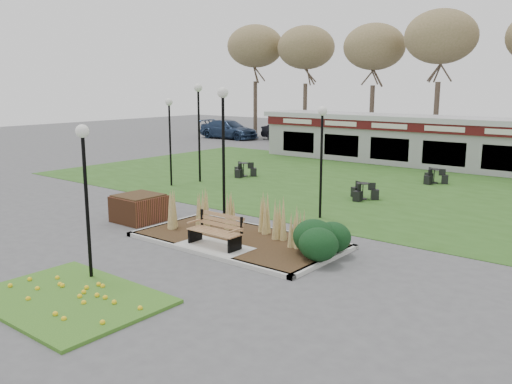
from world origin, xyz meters
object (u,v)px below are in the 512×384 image
Objects in this scene: lamp_post_near_left at (85,168)px; lamp_post_far_left at (199,111)px; lamp_post_mid_right at (322,137)px; car_blue at (229,129)px; brick_planter at (139,208)px; bistro_set_b at (363,194)px; park_bench at (217,230)px; food_pavilion at (453,143)px; lamp_post_mid_left at (170,123)px; bistro_set_d at (434,178)px; lamp_post_near_right at (223,124)px; bistro_set_a at (244,172)px; car_silver at (302,132)px; car_black at (290,131)px.

lamp_post_far_left reaches higher than lamp_post_near_left.
lamp_post_mid_right is 0.72× the size of car_blue.
brick_planter reaches higher than bistro_set_b.
food_pavilion is (0.00, 19.71, 0.89)m from park_bench.
lamp_post_mid_left reaches higher than park_bench.
lamp_post_mid_left is 9.41m from bistro_set_b.
lamp_post_mid_right is at bearing -93.80° from bistro_set_d.
bistro_set_d is at bearing 73.79° from lamp_post_near_right.
bistro_set_a is at bearing 126.42° from park_bench.
bistro_set_a is 0.23× the size of car_blue.
lamp_post_near_right is at bearing -141.88° from lamp_post_mid_right.
bistro_set_a reaches higher than bistro_set_b.
park_bench is 1.33× the size of bistro_set_d.
bistro_set_d is at bearing 86.20° from lamp_post_mid_right.
car_silver is (-15.36, 21.67, -2.14)m from lamp_post_mid_right.
car_silver is (-15.01, 7.04, -0.71)m from food_pavilion.
lamp_post_mid_right is 3.13× the size of bistro_set_d.
park_bench is at bearing -133.38° from car_silver.
bistro_set_a is 0.27× the size of car_black.
lamp_post_near_right is at bearing 103.55° from lamp_post_near_left.
brick_planter is 0.32× the size of lamp_post_far_left.
lamp_post_near_left reaches higher than bistro_set_b.
car_black is (-11.81, 26.00, 0.32)m from brick_planter.
brick_planter reaches higher than bistro_set_d.
brick_planter is at bearing 129.05° from lamp_post_near_left.
lamp_post_mid_left is 5.05m from bistro_set_a.
car_blue is (-20.46, 28.26, -1.98)m from lamp_post_near_left.
car_black is at bearing 117.70° from bistro_set_a.
food_pavilion is at bearing 100.34° from bistro_set_d.
lamp_post_near_right is 3.48m from lamp_post_mid_right.
lamp_post_mid_left is (-8.50, -13.67, 1.51)m from food_pavilion.
lamp_post_near_right is (-2.36, 2.95, 2.80)m from park_bench.
lamp_post_far_left is (-5.82, 4.69, 0.08)m from lamp_post_near_right.
park_bench is 4.70m from lamp_post_near_right.
food_pavilion is at bearing -104.47° from car_blue.
car_silver is 1.20m from car_black.
bistro_set_b is 26.38m from car_blue.
car_blue is at bearing 127.66° from lamp_post_far_left.
park_bench reaches higher than bistro_set_a.
food_pavilion is 19.15× the size of bistro_set_b.
lamp_post_near_right is at bearing 128.70° from park_bench.
brick_planter is 0.39× the size of lamp_post_near_left.
car_silver is at bearing 112.20° from brick_planter.
lamp_post_near_right is (2.04, 2.20, 2.91)m from brick_planter.
lamp_post_mid_left is 3.18× the size of bistro_set_b.
lamp_post_mid_left is at bearing -101.00° from lamp_post_far_left.
bistro_set_d reaches higher than bistro_set_b.
lamp_post_near_left is 0.69× the size of car_blue.
lamp_post_mid_right is 9.73m from bistro_set_a.
car_blue is (-21.25, 15.62, 0.56)m from bistro_set_b.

